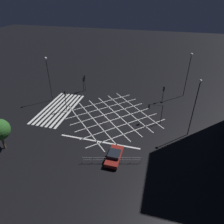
# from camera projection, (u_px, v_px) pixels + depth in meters

# --- Properties ---
(ground_plane) EXTENTS (200.00, 200.00, 0.00)m
(ground_plane) POSITION_uv_depth(u_px,v_px,m) (112.00, 116.00, 39.14)
(ground_plane) COLOR black
(road_markings) EXTENTS (20.23, 24.60, 0.01)m
(road_markings) POSITION_uv_depth(u_px,v_px,m) (79.00, 112.00, 40.34)
(road_markings) COLOR silver
(road_markings) RESTS_ON ground_plane
(traffic_light_sw_main) EXTENTS (0.39, 0.36, 4.06)m
(traffic_light_sw_main) POSITION_uv_depth(u_px,v_px,m) (85.00, 80.00, 47.32)
(traffic_light_sw_main) COLOR black
(traffic_light_sw_main) RESTS_ON ground_plane
(traffic_light_median_south) EXTENTS (0.36, 0.39, 4.40)m
(traffic_light_median_south) POSITION_uv_depth(u_px,v_px,m) (65.00, 97.00, 39.39)
(traffic_light_median_south) COLOR black
(traffic_light_median_south) RESTS_ON ground_plane
(traffic_light_median_north) EXTENTS (0.36, 2.62, 3.85)m
(traffic_light_median_north) POSITION_uv_depth(u_px,v_px,m) (154.00, 109.00, 35.87)
(traffic_light_median_north) COLOR black
(traffic_light_median_north) RESTS_ON ground_plane
(traffic_light_nw_main) EXTENTS (0.39, 0.36, 3.52)m
(traffic_light_nw_main) POSITION_uv_depth(u_px,v_px,m) (164.00, 91.00, 43.09)
(traffic_light_nw_main) COLOR black
(traffic_light_nw_main) RESTS_ON ground_plane
(traffic_light_sw_cross) EXTENTS (0.36, 0.39, 3.42)m
(traffic_light_sw_cross) POSITION_uv_depth(u_px,v_px,m) (83.00, 82.00, 47.61)
(traffic_light_sw_cross) COLOR black
(traffic_light_sw_cross) RESTS_ON ground_plane
(street_lamp_east) EXTENTS (0.57, 0.57, 9.92)m
(street_lamp_east) POSITION_uv_depth(u_px,v_px,m) (189.00, 66.00, 43.00)
(street_lamp_east) COLOR black
(street_lamp_east) RESTS_ON ground_plane
(street_lamp_west) EXTENTS (0.49, 0.49, 9.73)m
(street_lamp_west) POSITION_uv_depth(u_px,v_px,m) (48.00, 72.00, 41.46)
(street_lamp_west) COLOR black
(street_lamp_west) RESTS_ON ground_plane
(street_lamp_far) EXTENTS (0.44, 0.44, 10.06)m
(street_lamp_far) POSITION_uv_depth(u_px,v_px,m) (195.00, 102.00, 30.82)
(street_lamp_far) COLOR black
(street_lamp_far) RESTS_ON ground_plane
(waiting_car) EXTENTS (4.38, 1.90, 1.27)m
(waiting_car) POSITION_uv_depth(u_px,v_px,m) (114.00, 156.00, 28.92)
(waiting_car) COLOR maroon
(waiting_car) RESTS_ON ground_plane
(pedestrian_railing) EXTENTS (2.20, 7.98, 1.05)m
(pedestrian_railing) POSITION_uv_depth(u_px,v_px,m) (112.00, 159.00, 28.22)
(pedestrian_railing) COLOR #9EA0A5
(pedestrian_railing) RESTS_ON ground_plane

